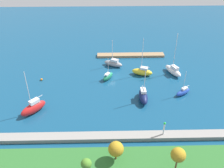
# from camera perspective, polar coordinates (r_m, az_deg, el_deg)

# --- Properties ---
(water) EXTENTS (160.00, 160.00, 0.00)m
(water) POSITION_cam_1_polar(r_m,az_deg,el_deg) (83.39, -0.11, 1.60)
(water) COLOR navy
(water) RESTS_ON ground
(pier_dock) EXTENTS (25.36, 2.85, 0.85)m
(pier_dock) POSITION_cam_1_polar(r_m,az_deg,el_deg) (96.59, 4.25, 6.55)
(pier_dock) COLOR #997A56
(pier_dock) RESTS_ON ground
(breakwater) EXTENTS (65.07, 2.63, 1.07)m
(breakwater) POSITION_cam_1_polar(r_m,az_deg,el_deg) (61.24, 0.48, -11.84)
(breakwater) COLOR gray
(breakwater) RESTS_ON ground
(shoreline_park) EXTENTS (60.22, 8.66, 1.17)m
(shoreline_park) POSITION_cam_1_polar(r_m,az_deg,el_deg) (55.79, 0.75, -17.76)
(shoreline_park) COLOR #2D6B2D
(shoreline_park) RESTS_ON ground
(harbor_beacon) EXTENTS (0.56, 0.56, 3.73)m
(harbor_beacon) POSITION_cam_1_polar(r_m,az_deg,el_deg) (60.80, 11.75, -9.63)
(harbor_beacon) COLOR silver
(harbor_beacon) RESTS_ON breakwater
(park_tree_west) EXTENTS (3.28, 3.28, 4.64)m
(park_tree_west) POSITION_cam_1_polar(r_m,az_deg,el_deg) (53.73, 0.91, -14.54)
(park_tree_west) COLOR brown
(park_tree_west) RESTS_ON shoreline_park
(park_tree_mideast) EXTENTS (3.00, 3.00, 5.76)m
(park_tree_mideast) POSITION_cam_1_polar(r_m,az_deg,el_deg) (52.67, 14.79, -15.32)
(park_tree_mideast) COLOR brown
(park_tree_mideast) RESTS_ON shoreline_park
(park_tree_east) EXTENTS (2.18, 2.18, 3.85)m
(park_tree_east) POSITION_cam_1_polar(r_m,az_deg,el_deg) (51.84, -5.86, -17.59)
(park_tree_east) COLOR brown
(park_tree_east) RESTS_ON shoreline_park
(sailboat_green_inner_mooring) EXTENTS (4.19, 5.10, 7.49)m
(sailboat_green_inner_mooring) POSITION_cam_1_polar(r_m,az_deg,el_deg) (81.75, -0.94, 1.73)
(sailboat_green_inner_mooring) COLOR #19724C
(sailboat_green_inner_mooring) RESTS_ON water
(sailboat_white_east_end) EXTENTS (5.34, 7.96, 14.30)m
(sailboat_white_east_end) POSITION_cam_1_polar(r_m,az_deg,el_deg) (86.96, 13.71, 3.02)
(sailboat_white_east_end) COLOR white
(sailboat_white_east_end) RESTS_ON water
(sailboat_yellow_west_end) EXTENTS (7.22, 4.25, 13.06)m
(sailboat_yellow_west_end) POSITION_cam_1_polar(r_m,az_deg,el_deg) (84.50, 6.89, 2.82)
(sailboat_yellow_west_end) COLOR yellow
(sailboat_yellow_west_end) RESTS_ON water
(sailboat_navy_lone_north) EXTENTS (2.53, 6.98, 10.70)m
(sailboat_navy_lone_north) POSITION_cam_1_polar(r_m,az_deg,el_deg) (72.60, 7.10, -2.75)
(sailboat_navy_lone_north) COLOR #141E4C
(sailboat_navy_lone_north) RESTS_ON water
(sailboat_blue_mid_basin) EXTENTS (5.36, 4.22, 8.14)m
(sailboat_blue_mid_basin) POSITION_cam_1_polar(r_m,az_deg,el_deg) (77.54, 15.84, -1.71)
(sailboat_blue_mid_basin) COLOR #2347B2
(sailboat_blue_mid_basin) RESTS_ON water
(sailboat_gray_far_south) EXTENTS (7.15, 5.02, 9.77)m
(sailboat_gray_far_south) POSITION_cam_1_polar(r_m,az_deg,el_deg) (89.22, 0.31, 4.74)
(sailboat_gray_far_south) COLOR gray
(sailboat_gray_far_south) RESTS_ON water
(sailboat_red_along_channel) EXTENTS (6.78, 7.00, 12.98)m
(sailboat_red_along_channel) POSITION_cam_1_polar(r_m,az_deg,el_deg) (70.86, -17.40, -5.13)
(sailboat_red_along_channel) COLOR red
(sailboat_red_along_channel) RESTS_ON water
(mooring_buoy_orange) EXTENTS (0.74, 0.74, 0.74)m
(mooring_buoy_orange) POSITION_cam_1_polar(r_m,az_deg,el_deg) (84.61, -15.71, 1.02)
(mooring_buoy_orange) COLOR orange
(mooring_buoy_orange) RESTS_ON water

